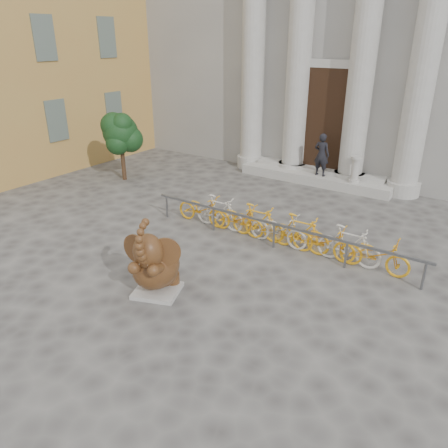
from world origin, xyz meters
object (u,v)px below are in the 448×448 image
Objects in this scene: elephant_statue at (155,266)px; bike_rack at (278,227)px; pedestrian at (322,155)px; tree at (121,133)px.

elephant_statue reaches higher than bike_rack.
bike_rack is (1.05, 3.75, -0.20)m from elephant_statue.
elephant_statue is 9.33m from pedestrian.
tree is (-7.78, 1.75, 1.35)m from bike_rack.
elephant_statue is 8.77m from tree.
bike_rack is 8.09m from tree.
elephant_statue is 0.24× the size of bike_rack.
elephant_statue is at bearing -39.27° from tree.
bike_rack is at bearing -12.69° from tree.
pedestrian is at bearing 70.04° from elephant_statue.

